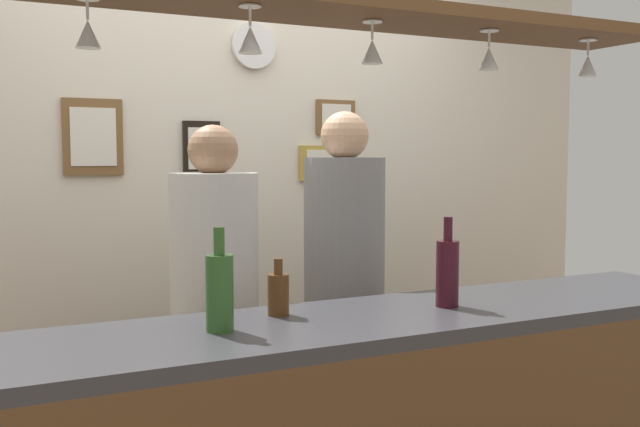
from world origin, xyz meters
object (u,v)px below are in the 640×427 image
bottle_beer_brown_stubby (278,293)px  picture_frame_crest (202,148)px  person_middle_white_patterned_shirt (215,294)px  wall_clock (254,46)px  picture_frame_upper_small (336,117)px  picture_frame_caricature (93,137)px  bottle_champagne_green (220,290)px  picture_frame_lower_pair (326,163)px  bottle_wine_dark_red (447,271)px  person_right_grey_shirt (344,273)px

bottle_beer_brown_stubby → picture_frame_crest: bearing=83.5°
person_middle_white_patterned_shirt → wall_clock: (0.43, 0.68, 1.07)m
picture_frame_upper_small → picture_frame_caricature: bearing=180.0°
bottle_champagne_green → picture_frame_lower_pair: bearing=53.3°
bottle_beer_brown_stubby → wall_clock: (0.41, 1.27, 0.96)m
bottle_champagne_green → wall_clock: bearing=65.1°
bottle_wine_dark_red → picture_frame_caricature: (-0.91, 1.41, 0.47)m
picture_frame_upper_small → picture_frame_crest: picture_frame_upper_small is taller
person_middle_white_patterned_shirt → bottle_beer_brown_stubby: bearing=-88.2°
picture_frame_upper_small → wall_clock: wall_clock is taller
person_middle_white_patterned_shirt → picture_frame_caricature: picture_frame_caricature is taller
person_middle_white_patterned_shirt → wall_clock: size_ratio=7.46×
bottle_beer_brown_stubby → person_right_grey_shirt: bearing=46.9°
person_right_grey_shirt → bottle_beer_brown_stubby: 0.81m
bottle_champagne_green → picture_frame_upper_small: (1.10, 1.40, 0.58)m
picture_frame_caricature → person_right_grey_shirt: bearing=-37.3°
person_middle_white_patterned_shirt → bottle_champagne_green: bearing=-106.7°
picture_frame_crest → wall_clock: bearing=-1.3°
picture_frame_upper_small → picture_frame_crest: bearing=180.0°
bottle_beer_brown_stubby → picture_frame_crest: size_ratio=0.69×
picture_frame_crest → bottle_wine_dark_red: bearing=-73.8°
person_right_grey_shirt → bottle_beer_brown_stubby: person_right_grey_shirt is taller
bottle_wine_dark_red → wall_clock: bearing=95.8°
bottle_champagne_green → wall_clock: size_ratio=1.36×
person_middle_white_patterned_shirt → bottle_champagne_green: person_middle_white_patterned_shirt is taller
person_right_grey_shirt → picture_frame_crest: size_ratio=6.56×
bottle_champagne_green → picture_frame_caricature: bearing=95.0°
bottle_beer_brown_stubby → picture_frame_lower_pair: 1.56m
person_right_grey_shirt → picture_frame_lower_pair: person_right_grey_shirt is taller
wall_clock → bottle_champagne_green: bearing=-114.9°
bottle_wine_dark_red → picture_frame_lower_pair: 1.47m
person_middle_white_patterned_shirt → picture_frame_caricature: size_ratio=4.82×
person_right_grey_shirt → picture_frame_caricature: (-0.90, 0.69, 0.58)m
person_middle_white_patterned_shirt → picture_frame_lower_pair: person_middle_white_patterned_shirt is taller
bottle_beer_brown_stubby → picture_frame_lower_pair: bearing=57.7°
picture_frame_lower_pair → bottle_champagne_green: bearing=-126.7°
person_middle_white_patterned_shirt → bottle_beer_brown_stubby: (0.02, -0.59, 0.10)m
person_middle_white_patterned_shirt → person_right_grey_shirt: person_right_grey_shirt is taller
wall_clock → picture_frame_crest: bearing=178.7°
person_middle_white_patterned_shirt → person_right_grey_shirt: (0.57, 0.00, 0.04)m
person_middle_white_patterned_shirt → picture_frame_lower_pair: bearing=39.7°
person_right_grey_shirt → wall_clock: (-0.14, 0.68, 1.02)m
wall_clock → picture_frame_upper_small: bearing=0.8°
bottle_wine_dark_red → picture_frame_caricature: size_ratio=0.88×
picture_frame_upper_small → picture_frame_crest: 0.74m
wall_clock → bottle_wine_dark_red: bearing=-84.2°
bottle_wine_dark_red → bottle_beer_brown_stubby: 0.57m
bottle_beer_brown_stubby → bottle_champagne_green: bearing=-153.1°
picture_frame_lower_pair → picture_frame_upper_small: bearing=0.0°
bottle_beer_brown_stubby → picture_frame_lower_pair: picture_frame_lower_pair is taller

